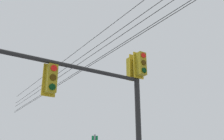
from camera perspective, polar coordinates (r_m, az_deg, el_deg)
signal_mast_assembly at (r=9.15m, az=0.03°, el=-4.62°), size 6.47×0.97×5.91m
overhead_wire_span at (r=11.84m, az=0.70°, el=6.92°), size 3.27×29.96×2.09m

